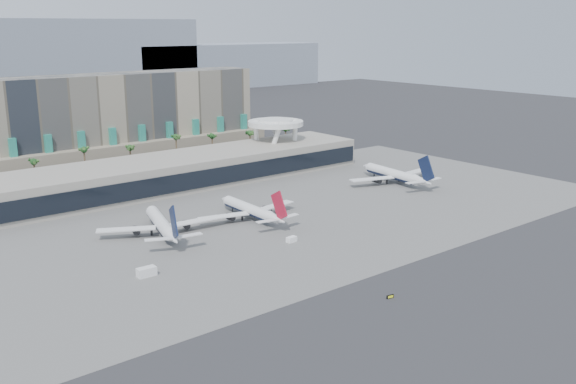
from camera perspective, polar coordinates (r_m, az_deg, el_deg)
ground at (r=186.17m, az=7.64°, el=-5.73°), size 900.00×900.00×0.00m
apron_pad at (r=225.26m, az=-2.56°, el=-1.99°), size 260.00×130.00×0.06m
hotel at (r=327.55m, az=-13.77°, el=5.85°), size 140.00×30.00×42.00m
terminal at (r=268.36m, az=-9.58°, el=1.96°), size 170.00×32.50×14.50m
saucer_structure at (r=301.26m, az=-1.11°, el=5.85°), size 26.00×26.00×21.89m
palm_row at (r=301.21m, az=-11.78°, el=4.00°), size 157.80×2.80×13.10m
airliner_left at (r=206.16m, az=-11.16°, el=-2.80°), size 39.06×40.48×14.34m
airliner_centre at (r=218.72m, az=-3.34°, el=-1.58°), size 38.16×39.31×13.56m
airliner_right at (r=272.24m, az=9.44°, el=1.56°), size 42.07×43.52×15.04m
service_vehicle_a at (r=174.45m, az=-12.46°, el=-6.95°), size 5.13×2.63×2.47m
service_vehicle_b at (r=196.54m, az=0.32°, el=-4.23°), size 3.41×2.19×1.66m
taxiway_sign at (r=159.57m, az=9.07°, el=-9.17°), size 2.07×0.64×0.93m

